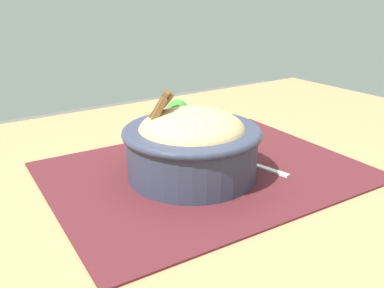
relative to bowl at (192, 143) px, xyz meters
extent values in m
cube|color=#99754C|center=(0.02, -0.02, -0.07)|extent=(1.35, 0.92, 0.04)
cylinder|color=olive|center=(0.64, 0.38, -0.43)|extent=(0.04, 0.04, 0.67)
cube|color=#47191E|center=(0.03, 0.00, -0.05)|extent=(0.48, 0.37, 0.00)
cylinder|color=#2D3347|center=(0.00, 0.00, -0.01)|extent=(0.19, 0.19, 0.08)
torus|color=#2D3347|center=(0.00, 0.00, 0.02)|extent=(0.20, 0.20, 0.01)
ellipsoid|color=tan|center=(0.00, 0.00, 0.02)|extent=(0.20, 0.20, 0.06)
sphere|color=#367C29|center=(0.01, 0.05, 0.04)|extent=(0.03, 0.03, 0.03)
cylinder|color=orange|center=(-0.02, 0.04, 0.03)|extent=(0.01, 0.04, 0.01)
cylinder|color=orange|center=(-0.03, -0.02, 0.03)|extent=(0.03, 0.02, 0.01)
cylinder|color=orange|center=(-0.03, -0.02, 0.03)|extent=(0.03, 0.02, 0.01)
cube|color=brown|center=(-0.03, 0.04, 0.05)|extent=(0.04, 0.04, 0.05)
cube|color=brown|center=(-0.04, 0.03, 0.05)|extent=(0.04, 0.04, 0.06)
cube|color=brown|center=(-0.04, 0.02, 0.05)|extent=(0.04, 0.03, 0.05)
cube|color=silver|center=(0.11, -0.06, -0.05)|extent=(0.02, 0.06, 0.00)
cube|color=silver|center=(0.10, -0.02, -0.05)|extent=(0.01, 0.01, 0.00)
cube|color=silver|center=(0.10, 0.00, -0.05)|extent=(0.03, 0.03, 0.00)
cube|color=silver|center=(0.10, 0.02, -0.05)|extent=(0.01, 0.02, 0.00)
cube|color=silver|center=(0.09, 0.02, -0.05)|extent=(0.01, 0.02, 0.00)
cube|color=silver|center=(0.09, 0.02, -0.05)|extent=(0.01, 0.02, 0.00)
cube|color=silver|center=(0.08, 0.02, -0.05)|extent=(0.01, 0.02, 0.00)
camera|label=1|loc=(-0.31, -0.46, 0.21)|focal=38.17mm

